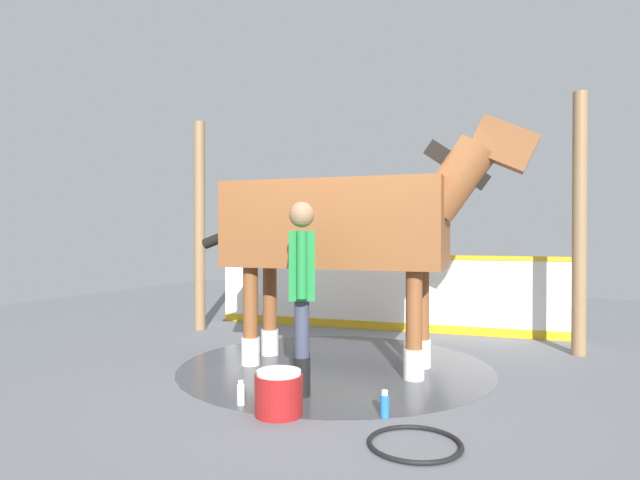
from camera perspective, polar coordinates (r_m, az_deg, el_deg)
ground_plane at (r=5.56m, az=2.09°, el=-14.08°), size 16.00×16.00×0.02m
wet_patch at (r=5.80m, az=1.64°, el=-13.34°), size 3.30×3.30×0.00m
barrier_wall at (r=7.86m, az=6.59°, el=-5.87°), size 0.72×5.08×1.10m
roof_post_near at (r=6.82m, az=26.07°, el=1.56°), size 0.16×0.16×3.04m
roof_post_far at (r=7.96m, az=-12.79°, el=1.49°), size 0.16×0.16×3.04m
horse at (r=5.59m, az=2.72°, el=1.38°), size 1.18×3.60×2.54m
handler at (r=4.72m, az=-1.97°, el=-4.56°), size 0.61×0.43×1.69m
wash_bucket at (r=4.30m, az=-4.44°, el=-16.04°), size 0.38×0.38×0.35m
bottle_shampoo at (r=4.58m, az=-8.47°, el=-15.99°), size 0.07×0.07×0.20m
bottle_spray at (r=4.29m, az=6.95°, el=-17.14°), size 0.07×0.07×0.21m
hose_coil at (r=3.82m, az=10.15°, el=-20.68°), size 0.63×0.63×0.03m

